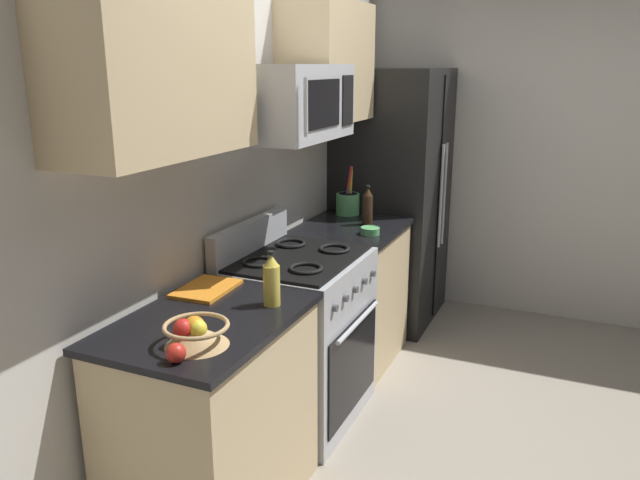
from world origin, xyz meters
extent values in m
plane|color=gray|center=(0.00, 0.00, 0.00)|extent=(16.00, 16.00, 0.00)
cube|color=beige|center=(0.00, 1.06, 1.30)|extent=(8.00, 0.10, 2.60)
cube|color=tan|center=(-0.84, 0.68, 0.44)|extent=(0.87, 0.59, 0.88)
cube|color=black|center=(-0.84, 0.68, 0.90)|extent=(0.91, 0.63, 0.03)
cube|color=#B2B5BA|center=(0.00, 0.68, 0.46)|extent=(0.76, 0.63, 0.91)
cube|color=black|center=(0.00, 0.36, 0.36)|extent=(0.67, 0.01, 0.51)
cylinder|color=#B2B5BA|center=(0.00, 0.34, 0.62)|extent=(0.57, 0.02, 0.02)
cube|color=black|center=(0.00, 0.68, 0.92)|extent=(0.73, 0.57, 0.02)
cube|color=#B2B5BA|center=(0.00, 0.96, 1.00)|extent=(0.76, 0.06, 0.18)
torus|color=black|center=(-0.18, 0.55, 0.93)|extent=(0.17, 0.17, 0.02)
torus|color=black|center=(0.18, 0.55, 0.93)|extent=(0.17, 0.17, 0.02)
torus|color=black|center=(-0.18, 0.81, 0.93)|extent=(0.17, 0.17, 0.02)
torus|color=black|center=(0.18, 0.81, 0.93)|extent=(0.17, 0.17, 0.02)
cylinder|color=#4C4C51|center=(-0.27, 0.35, 0.79)|extent=(0.04, 0.02, 0.04)
cylinder|color=#4C4C51|center=(-0.14, 0.35, 0.79)|extent=(0.04, 0.02, 0.04)
cylinder|color=#4C4C51|center=(0.00, 0.35, 0.79)|extent=(0.04, 0.02, 0.04)
cylinder|color=#4C4C51|center=(0.14, 0.35, 0.79)|extent=(0.04, 0.02, 0.04)
cylinder|color=#4C4C51|center=(0.27, 0.35, 0.79)|extent=(0.04, 0.02, 0.04)
cube|color=tan|center=(0.77, 0.68, 0.44)|extent=(0.72, 0.59, 0.88)
cube|color=black|center=(0.77, 0.68, 0.90)|extent=(0.76, 0.63, 0.03)
cube|color=black|center=(1.60, 0.67, 0.93)|extent=(0.86, 0.70, 1.87)
cube|color=black|center=(1.60, 0.31, 0.93)|extent=(0.01, 0.01, 1.78)
cylinder|color=#B2B5BA|center=(1.55, 0.29, 0.98)|extent=(0.02, 0.02, 0.75)
cylinder|color=#B2B5BA|center=(1.65, 0.29, 0.98)|extent=(0.02, 0.02, 0.75)
cube|color=beige|center=(2.13, 0.00, 1.30)|extent=(0.10, 8.00, 2.60)
cube|color=#B2B5BA|center=(0.00, 0.71, 1.72)|extent=(0.70, 0.40, 0.36)
cube|color=black|center=(-0.06, 0.51, 1.72)|extent=(0.39, 0.01, 0.22)
cube|color=black|center=(0.25, 0.51, 1.72)|extent=(0.14, 0.01, 0.25)
cylinder|color=#B2B5BA|center=(-0.32, 0.48, 1.72)|extent=(0.02, 0.02, 0.25)
cube|color=tan|center=(-0.85, 0.84, 1.90)|extent=(0.90, 0.34, 0.70)
cube|color=tan|center=(0.77, 0.84, 1.90)|extent=(0.75, 0.34, 0.70)
cylinder|color=#59AD66|center=(1.06, 0.81, 0.98)|extent=(0.16, 0.16, 0.14)
cylinder|color=black|center=(1.06, 0.81, 0.99)|extent=(0.13, 0.13, 0.12)
cylinder|color=yellow|center=(1.07, 0.80, 1.08)|extent=(0.04, 0.04, 0.28)
cylinder|color=blue|center=(1.06, 0.81, 1.07)|extent=(0.03, 0.06, 0.26)
cylinder|color=red|center=(1.06, 0.81, 1.09)|extent=(0.04, 0.08, 0.30)
cone|color=tan|center=(-1.08, 0.57, 0.95)|extent=(0.24, 0.24, 0.08)
torus|color=tan|center=(-1.08, 0.57, 0.99)|extent=(0.24, 0.24, 0.02)
sphere|color=red|center=(-1.10, 0.61, 0.98)|extent=(0.07, 0.07, 0.07)
sphere|color=orange|center=(-1.07, 0.58, 0.98)|extent=(0.08, 0.08, 0.08)
sphere|color=yellow|center=(-1.08, 0.56, 0.98)|extent=(0.07, 0.07, 0.07)
sphere|color=red|center=(-1.22, 0.56, 0.95)|extent=(0.07, 0.07, 0.07)
cube|color=orange|center=(-0.58, 0.86, 0.92)|extent=(0.32, 0.23, 0.02)
cylinder|color=gold|center=(-0.62, 0.50, 1.00)|extent=(0.07, 0.07, 0.18)
cone|color=gold|center=(-0.62, 0.50, 1.11)|extent=(0.06, 0.06, 0.05)
cylinder|color=black|center=(-0.62, 0.50, 1.14)|extent=(0.03, 0.03, 0.01)
cylinder|color=#382314|center=(0.85, 0.60, 1.00)|extent=(0.06, 0.06, 0.19)
cone|color=#382314|center=(0.85, 0.60, 1.12)|extent=(0.06, 0.06, 0.05)
cylinder|color=black|center=(0.85, 0.60, 1.16)|extent=(0.03, 0.03, 0.01)
cylinder|color=#59AD66|center=(0.63, 0.50, 0.93)|extent=(0.11, 0.11, 0.04)
torus|color=#59AD66|center=(0.63, 0.50, 0.95)|extent=(0.12, 0.12, 0.01)
camera|label=1|loc=(-2.79, -0.67, 1.90)|focal=34.88mm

